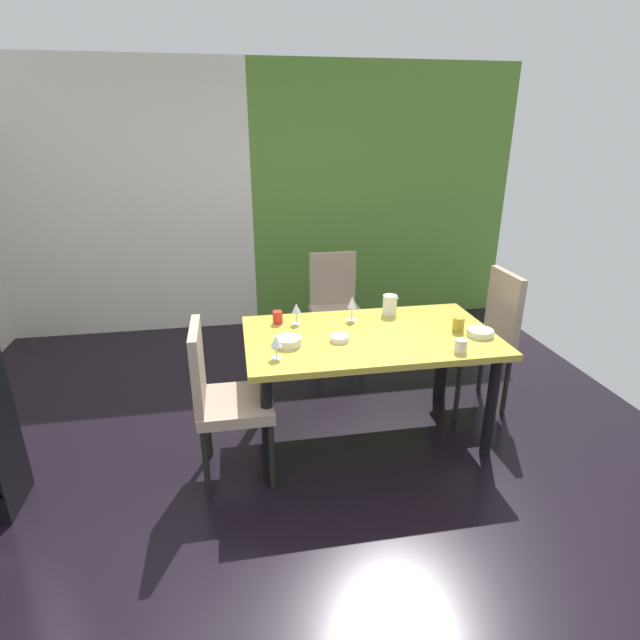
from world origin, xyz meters
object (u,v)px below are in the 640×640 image
dining_table (369,347)px  cup_east (278,317)px  chair_right_far (486,334)px  cup_rear (461,346)px  serving_bowl_north (288,341)px  serving_bowl_center (339,338)px  serving_bowl_left (480,333)px  cup_right (458,324)px  wine_glass_corner (296,309)px  wine_glass_near_shelf (276,342)px  wine_glass_near_window (352,303)px  chair_left_near (221,394)px  chair_head_far (335,303)px  pitcher_front (390,305)px

dining_table → cup_east: (-0.57, 0.30, 0.13)m
chair_right_far → cup_rear: chair_right_far is taller
serving_bowl_north → serving_bowl_center: serving_bowl_north is taller
serving_bowl_left → cup_right: size_ratio=1.76×
dining_table → chair_right_far: bearing=14.7°
wine_glass_corner → serving_bowl_center: 0.42m
cup_right → cup_rear: size_ratio=1.19×
wine_glass_near_shelf → wine_glass_near_window: size_ratio=0.80×
dining_table → cup_east: 0.66m
serving_bowl_left → cup_right: (-0.11, 0.10, 0.03)m
chair_left_near → serving_bowl_north: (0.42, 0.17, 0.23)m
dining_table → cup_rear: 0.60m
wine_glass_near_shelf → serving_bowl_center: bearing=23.8°
wine_glass_corner → serving_bowl_center: wine_glass_corner is taller
serving_bowl_left → cup_east: (-1.27, 0.45, 0.02)m
chair_head_far → wine_glass_corner: chair_head_far is taller
dining_table → chair_left_near: chair_left_near is taller
wine_glass_near_shelf → chair_left_near: bearing=179.8°
wine_glass_corner → chair_right_far: bearing=-0.3°
wine_glass_near_window → chair_left_near: bearing=-150.3°
cup_east → wine_glass_corner: bearing=-15.4°
chair_left_near → cup_east: bearing=144.4°
cup_right → cup_rear: bearing=-112.2°
cup_rear → serving_bowl_left: bearing=42.0°
chair_left_near → cup_right: chair_left_near is taller
wine_glass_near_window → cup_east: 0.52m
serving_bowl_left → serving_bowl_north: serving_bowl_north is taller
chair_left_near → wine_glass_corner: size_ratio=6.66×
chair_left_near → cup_right: 1.59m
dining_table → wine_glass_corner: wine_glass_corner is taller
pitcher_front → wine_glass_corner: bearing=-174.5°
wine_glass_near_shelf → cup_east: 0.56m
serving_bowl_left → wine_glass_corner: bearing=160.1°
chair_left_near → cup_east: (0.40, 0.56, 0.25)m
cup_rear → cup_east: bearing=147.5°
cup_east → serving_bowl_north: bearing=-86.1°
chair_head_far → serving_bowl_left: chair_head_far is taller
wine_glass_near_shelf → wine_glass_corner: wine_glass_corner is taller
chair_head_far → serving_bowl_center: (-0.24, -1.29, 0.22)m
chair_head_far → cup_rear: size_ratio=12.37×
serving_bowl_north → cup_rear: (1.01, -0.28, 0.01)m
dining_table → pitcher_front: bearing=54.3°
wine_glass_corner → serving_bowl_center: (0.23, -0.34, -0.09)m
wine_glass_near_shelf → serving_bowl_center: wine_glass_near_shelf is taller
cup_right → wine_glass_near_window: bearing=153.8°
wine_glass_near_window → chair_head_far: bearing=85.2°
wine_glass_near_window → cup_right: 0.73m
chair_right_far → serving_bowl_north: bearing=102.6°
dining_table → serving_bowl_center: size_ratio=13.56×
wine_glass_near_window → wine_glass_corner: bearing=-179.9°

